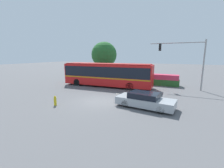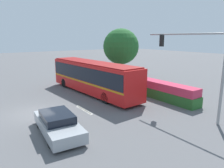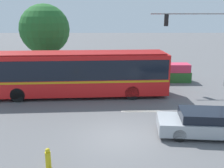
% 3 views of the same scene
% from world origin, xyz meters
% --- Properties ---
extents(ground_plane, '(140.00, 140.00, 0.00)m').
position_xyz_m(ground_plane, '(0.00, 0.00, 0.00)').
color(ground_plane, '#5B5B5E').
extents(city_bus, '(12.55, 3.19, 3.21)m').
position_xyz_m(city_bus, '(-2.54, 6.62, 1.82)').
color(city_bus, red).
rests_on(city_bus, ground).
extents(sedan_foreground, '(4.92, 2.29, 1.26)m').
position_xyz_m(sedan_foreground, '(4.33, 0.22, 0.61)').
color(sedan_foreground, '#9EA3A8').
rests_on(sedan_foreground, ground).
extents(traffic_light_pole, '(6.48, 0.24, 6.16)m').
position_xyz_m(traffic_light_pole, '(7.41, 9.26, 4.18)').
color(traffic_light_pole, gray).
rests_on(traffic_light_pole, ground).
extents(flowering_hedge, '(9.08, 1.38, 1.57)m').
position_xyz_m(flowering_hedge, '(2.10, 10.81, 0.77)').
color(flowering_hedge, '#286028').
rests_on(flowering_hedge, ground).
extents(street_tree_left, '(4.66, 4.66, 6.74)m').
position_xyz_m(street_tree_left, '(-6.53, 13.30, 4.40)').
color(street_tree_left, brown).
rests_on(street_tree_left, ground).
extents(fire_hydrant, '(0.22, 0.22, 0.86)m').
position_xyz_m(fire_hydrant, '(-2.81, -2.65, 0.41)').
color(fire_hydrant, gold).
rests_on(fire_hydrant, ground).
extents(lane_stripe_near, '(2.40, 0.16, 0.01)m').
position_xyz_m(lane_stripe_near, '(1.48, 3.46, 0.01)').
color(lane_stripe_near, silver).
rests_on(lane_stripe_near, ground).
extents(lane_stripe_mid, '(2.40, 0.16, 0.01)m').
position_xyz_m(lane_stripe_mid, '(1.63, 3.38, 0.01)').
color(lane_stripe_mid, silver).
rests_on(lane_stripe_mid, ground).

